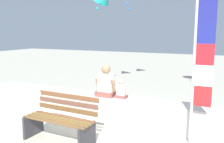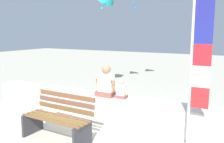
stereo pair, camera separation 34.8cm
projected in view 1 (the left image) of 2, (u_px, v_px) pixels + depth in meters
ground_plane at (89, 137)px, 5.00m from camera, size 40.00×40.00×0.00m
seawall_ledge at (110, 109)px, 5.88m from camera, size 6.90×0.59×0.60m
park_bench at (61, 120)px, 4.81m from camera, size 1.45×0.66×0.88m
person_adult at (106, 84)px, 5.82m from camera, size 0.49×0.36×0.75m
person_child at (121, 90)px, 5.68m from camera, size 0.29×0.22×0.45m
flag_banner at (200, 64)px, 4.38m from camera, size 0.36×0.05×2.66m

